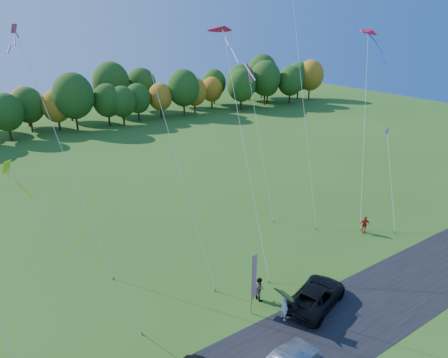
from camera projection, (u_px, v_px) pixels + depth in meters
ground at (273, 301)px, 27.16m from camera, size 160.00×160.00×0.00m
asphalt_strip at (316, 337)px, 24.06m from camera, size 90.00×6.00×0.01m
tree_line at (69, 130)px, 69.74m from camera, size 116.00×12.00×10.00m
black_suv at (316, 295)px, 26.59m from camera, size 5.82×3.99×1.48m
person_tailgate_a at (284, 307)px, 25.25m from camera, size 0.58×0.76×1.88m
person_tailgate_b at (259, 288)px, 27.15m from camera, size 0.65×0.82×1.67m
person_east at (364, 225)px, 35.73m from camera, size 1.00×0.85×1.61m
feather_flag at (254, 277)px, 25.24m from camera, size 0.54×0.29×4.42m
kite_delta_blue at (146, 56)px, 24.97m from camera, size 5.39×10.31×32.24m
kite_parafoil_orange at (299, 63)px, 36.20m from camera, size 5.22×11.26×28.83m
kite_delta_red at (244, 145)px, 30.57m from camera, size 3.82×11.11×18.48m
kite_parafoil_rainbow at (364, 126)px, 37.83m from camera, size 8.78×7.85×17.43m
kite_diamond_yellow at (78, 255)px, 22.77m from camera, size 5.60×5.15×11.19m
kite_diamond_white at (260, 140)px, 37.98m from camera, size 1.84×6.91×14.81m
kite_diamond_pink at (66, 159)px, 28.05m from camera, size 3.33×7.01×17.92m
kite_diamond_blue_low at (391, 180)px, 36.56m from camera, size 2.97×4.48×8.74m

